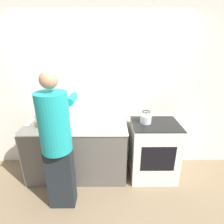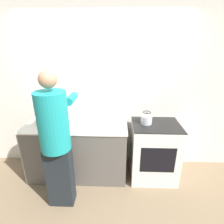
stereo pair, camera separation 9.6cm
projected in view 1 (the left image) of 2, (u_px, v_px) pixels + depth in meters
The scene contains 10 objects.
ground_plane at pixel (102, 187), 2.66m from camera, with size 12.00×12.00×0.00m, color #7A664C.
wall_back at pixel (102, 92), 2.83m from camera, with size 8.00×0.05×2.60m.
counter at pixel (77, 151), 2.79m from camera, with size 1.55×0.65×0.89m.
oven at pixel (153, 150), 2.77m from camera, with size 0.70×0.58×0.93m.
person at pixel (57, 140), 2.06m from camera, with size 0.40×0.64×1.78m.
cutting_board at pixel (64, 127), 2.56m from camera, with size 0.34×0.25×0.02m.
knife at pixel (67, 127), 2.54m from camera, with size 0.25×0.07×0.01m.
kettle at pixel (146, 118), 2.60m from camera, with size 0.17×0.17×0.18m.
bowl_prep at pixel (41, 123), 2.61m from camera, with size 0.17×0.17×0.09m.
canister_jar at pixel (43, 115), 2.78m from camera, with size 0.14×0.14×0.18m.
Camera 1 is at (0.14, -2.07, 2.02)m, focal length 28.00 mm.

